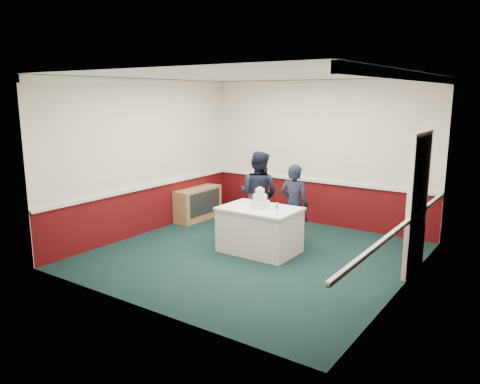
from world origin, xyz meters
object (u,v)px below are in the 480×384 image
Objects in this scene: cake_knife at (252,210)px; person_man at (258,194)px; wedding_cake at (260,201)px; cake_table at (260,229)px; person_woman at (294,205)px; champagne_flute at (277,207)px; sideboard at (198,204)px.

cake_knife is 0.13× the size of person_man.
person_man reaches higher than wedding_cake.
person_woman is at bearing 66.26° from cake_table.
champagne_flute is 0.12× the size of person_man.
wedding_cake is 0.22× the size of person_man.
wedding_cake is at bearing 150.75° from champagne_flute.
person_man reaches higher than cake_knife.
cake_table is at bearing 150.75° from champagne_flute.
sideboard is 2.57m from wedding_cake.
person_woman is (-0.20, 0.96, -0.18)m from champagne_flute.
champagne_flute reaches higher than sideboard.
person_woman is at bearing -8.48° from sideboard.
cake_knife is at bearing 171.42° from champagne_flute.
cake_knife is 0.55m from champagne_flute.
cake_table is 0.78m from champagne_flute.
person_woman is (2.57, -0.38, 0.40)m from sideboard.
person_woman reaches higher than cake_knife.
cake_knife is at bearing 64.10° from person_woman.
sideboard is 2.61m from cake_knife.
champagne_flute is at bearing -29.25° from wedding_cake.
person_man is 1.11× the size of person_woman.
person_man is (-0.53, 0.79, 0.43)m from cake_table.
cake_table is at bearing 60.89° from person_woman.
person_woman is at bearing 94.07° from cake_knife.
sideboard is 0.80× the size of person_woman.
cake_table is (2.27, -1.07, 0.05)m from sideboard.
person_woman is at bearing 66.26° from wedding_cake.
person_man is at bearing 133.89° from champagne_flute.
cake_knife is 1.07× the size of champagne_flute.
champagne_flute is (0.50, -0.28, 0.03)m from wedding_cake.
person_man is (-1.03, 1.07, -0.10)m from champagne_flute.
cake_knife is 0.15× the size of person_woman.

